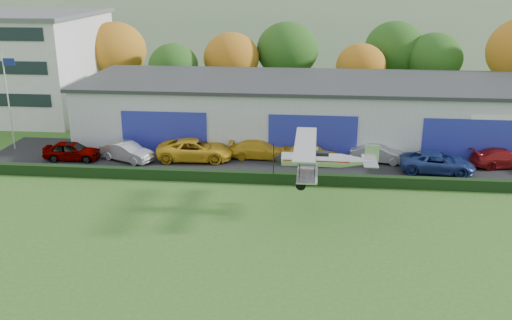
# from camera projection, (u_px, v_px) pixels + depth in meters

# --- Properties ---
(ground) EXTENTS (300.00, 300.00, 0.00)m
(ground) POSITION_uv_depth(u_px,v_px,m) (196.00, 311.00, 25.07)
(ground) COLOR #38641F
(ground) RESTS_ON ground
(apron) EXTENTS (48.00, 9.00, 0.05)m
(apron) POSITION_uv_depth(u_px,v_px,m) (286.00, 162.00, 44.58)
(apron) COLOR black
(apron) RESTS_ON ground
(hedge) EXTENTS (46.00, 0.60, 0.80)m
(hedge) POSITION_uv_depth(u_px,v_px,m) (283.00, 178.00, 39.94)
(hedge) COLOR black
(hedge) RESTS_ON ground
(hangar) EXTENTS (40.60, 12.60, 5.30)m
(hangar) POSITION_uv_depth(u_px,v_px,m) (313.00, 109.00, 50.14)
(hangar) COLOR #B2B7BC
(hangar) RESTS_ON ground
(flagpole) EXTENTS (1.05, 0.10, 8.00)m
(flagpole) POSITION_uv_depth(u_px,v_px,m) (9.00, 94.00, 46.16)
(flagpole) COLOR silver
(flagpole) RESTS_ON ground
(tree_belt) EXTENTS (75.70, 13.22, 10.12)m
(tree_belt) POSITION_uv_depth(u_px,v_px,m) (276.00, 55.00, 61.52)
(tree_belt) COLOR #3D2614
(tree_belt) RESTS_ON ground
(distant_hills) EXTENTS (430.00, 196.00, 56.00)m
(distant_hills) POSITION_uv_depth(u_px,v_px,m) (280.00, 71.00, 161.69)
(distant_hills) COLOR #4C6642
(distant_hills) RESTS_ON ground
(car_0) EXTENTS (4.47, 1.91, 1.50)m
(car_0) POSITION_uv_depth(u_px,v_px,m) (72.00, 151.00, 44.73)
(car_0) COLOR gray
(car_0) RESTS_ON apron
(car_1) EXTENTS (4.75, 3.22, 1.48)m
(car_1) POSITION_uv_depth(u_px,v_px,m) (127.00, 152.00, 44.51)
(car_1) COLOR silver
(car_1) RESTS_ON apron
(car_2) EXTENTS (6.15, 3.14, 1.66)m
(car_2) POSITION_uv_depth(u_px,v_px,m) (195.00, 150.00, 44.69)
(car_2) COLOR gold
(car_2) RESTS_ON apron
(car_3) EXTENTS (4.92, 2.02, 1.42)m
(car_3) POSITION_uv_depth(u_px,v_px,m) (260.00, 149.00, 45.20)
(car_3) COLOR gold
(car_3) RESTS_ON apron
(car_4) EXTENTS (4.76, 2.64, 1.53)m
(car_4) POSITION_uv_depth(u_px,v_px,m) (310.00, 153.00, 44.11)
(car_4) COLOR gold
(car_4) RESTS_ON apron
(car_5) EXTENTS (4.47, 2.22, 1.41)m
(car_5) POSITION_uv_depth(u_px,v_px,m) (378.00, 153.00, 44.21)
(car_5) COLOR silver
(car_5) RESTS_ON apron
(car_6) EXTENTS (5.61, 2.98, 1.50)m
(car_6) POSITION_uv_depth(u_px,v_px,m) (437.00, 163.00, 41.92)
(car_6) COLOR navy
(car_6) RESTS_ON apron
(car_7) EXTENTS (5.09, 2.78, 1.40)m
(car_7) POSITION_uv_depth(u_px,v_px,m) (503.00, 158.00, 43.14)
(car_7) COLOR maroon
(car_7) RESTS_ON apron
(biplane) EXTENTS (6.47, 7.35, 2.77)m
(biplane) POSITION_uv_depth(u_px,v_px,m) (320.00, 159.00, 34.78)
(biplane) COLOR silver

